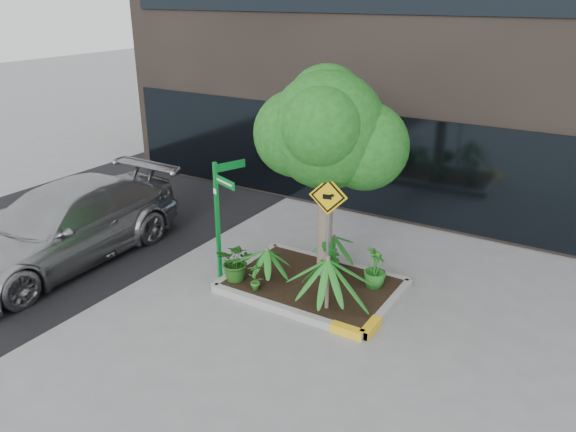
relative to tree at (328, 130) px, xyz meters
The scene contains 14 objects.
ground 3.20m from the tree, 105.15° to the right, with size 80.00×80.00×0.00m, color gray.
asphalt_road 7.43m from the tree, behind, with size 7.00×80.00×0.01m, color black.
planter 3.04m from the tree, 87.28° to the right, with size 3.35×2.36×0.15m.
tree is the anchor object (origin of this frame).
palm_front 2.41m from the tree, 59.97° to the right, with size 1.16×1.16×1.29m.
palm_left 2.58m from the tree, 133.60° to the right, with size 0.79×0.79×0.88m.
palm_back 2.36m from the tree, 90.55° to the left, with size 0.76×0.76×0.84m.
parked_car 6.10m from the tree, 157.28° to the right, with size 2.29×5.63×1.63m, color #A2A1A6.
shrub_a 3.10m from the tree, 138.72° to the right, with size 0.74×0.74×0.82m, color #1F5117.
shrub_b 2.78m from the tree, ahead, with size 0.44×0.44×0.79m, color #236F21.
shrub_c 3.06m from the tree, 120.57° to the right, with size 0.31×0.31×0.60m, color #2E6D21.
shrub_d 2.54m from the tree, 31.05° to the right, with size 0.47×0.47×0.85m, color #1A5A1C.
street_sign_post 2.59m from the tree, 149.69° to the right, with size 0.69×0.90×2.47m.
cattle_sign 1.60m from the tree, 59.47° to the right, with size 0.70×0.18×2.31m.
Camera 1 is at (4.90, -8.31, 5.50)m, focal length 35.00 mm.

